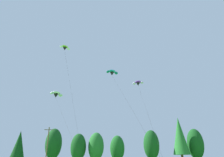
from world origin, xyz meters
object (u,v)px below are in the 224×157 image
Objects in this scene: utility_pole at (47,147)px; parafoil_kite_low_purple at (138,83)px; parafoil_kite_high_white at (56,94)px; parafoil_kite_far_lime_white at (65,48)px; parafoil_kite_mid_teal at (112,73)px.

utility_pole is 27.40m from parafoil_kite_low_purple.
parafoil_kite_high_white is 0.85× the size of parafoil_kite_far_lime_white.
parafoil_kite_far_lime_white reaches higher than utility_pole.
parafoil_kite_low_purple is (5.09, -0.30, -2.03)m from parafoil_kite_mid_teal.
parafoil_kite_low_purple is at bearing -44.72° from parafoil_kite_high_white.
parafoil_kite_high_white is 24.62m from parafoil_kite_low_purple.
parafoil_kite_mid_teal is 0.69× the size of parafoil_kite_far_lime_white.
parafoil_kite_mid_teal is (13.10, -16.96, 13.07)m from utility_pole.
utility_pole is 13.38m from parafoil_kite_high_white.
parafoil_kite_high_white is 14.43m from parafoil_kite_far_lime_white.
parafoil_kite_high_white reaches higher than parafoil_kite_mid_teal.
parafoil_kite_high_white is at bearing -0.94° from utility_pole.
parafoil_kite_high_white is (0.78, -0.01, 13.36)m from utility_pole.
parafoil_kite_far_lime_white is at bearing 162.03° from parafoil_kite_low_purple.
parafoil_kite_mid_teal is 1.14× the size of parafoil_kite_low_purple.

